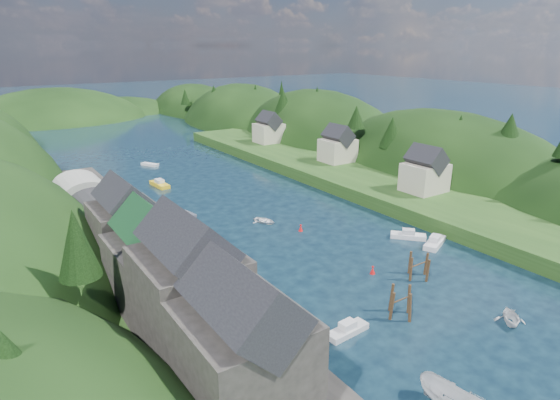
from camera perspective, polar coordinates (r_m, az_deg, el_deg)
ground at (r=93.33m, az=-7.56°, el=1.19°), size 600.00×600.00×0.00m
hillside_right at (r=139.11m, az=4.60°, el=3.83°), size 36.00×245.56×48.00m
far_hills at (r=211.63m, az=-22.49°, el=6.57°), size 103.00×68.00×44.00m
hill_trees at (r=104.38m, az=-10.75°, el=9.08°), size 92.35×150.49×12.58m
quay_left at (r=58.65m, az=-15.48°, el=-8.96°), size 12.00×110.00×2.00m
terrace_left_grass at (r=57.13m, az=-22.23°, el=-10.21°), size 12.00×110.00×2.50m
quayside_buildings at (r=43.81m, az=-12.74°, el=-9.53°), size 8.00×35.84×12.90m
boat_sheds at (r=73.81m, az=-22.06°, el=-0.37°), size 7.00×21.00×7.50m
terrace_right at (r=98.61m, az=8.21°, el=2.82°), size 16.00×120.00×2.40m
right_bank_cottages at (r=105.53m, az=6.52°, el=6.50°), size 9.00×59.24×8.41m
piling_cluster_near at (r=51.88m, az=14.46°, el=-12.26°), size 3.12×2.92×3.81m
piling_cluster_far at (r=60.44m, az=16.52°, el=-8.00°), size 3.30×3.07×3.54m
channel_buoy_near at (r=60.29m, az=11.23°, el=-8.40°), size 0.70×0.70×1.10m
channel_buoy_far at (r=72.21m, az=2.54°, el=-3.44°), size 0.70×0.70×1.10m
moored_boats at (r=59.50m, az=5.06°, el=-8.30°), size 36.25×95.81×2.38m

